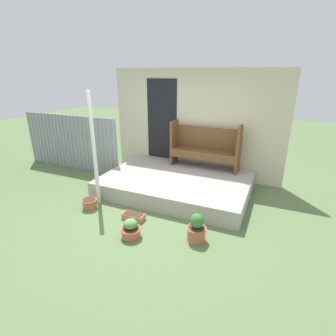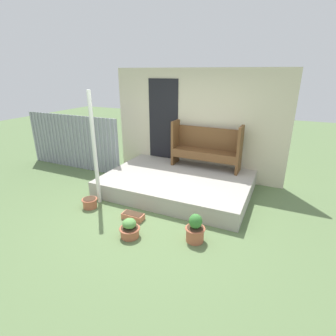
{
  "view_description": "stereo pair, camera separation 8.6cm",
  "coord_description": "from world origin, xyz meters",
  "px_view_note": "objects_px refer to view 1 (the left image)",
  "views": [
    {
      "loc": [
        2.02,
        -3.88,
        2.53
      ],
      "look_at": [
        0.15,
        0.38,
        0.79
      ],
      "focal_mm": 28.0,
      "sensor_mm": 36.0,
      "label": 1
    },
    {
      "loc": [
        2.1,
        -3.85,
        2.53
      ],
      "look_at": [
        0.15,
        0.38,
        0.79
      ],
      "focal_mm": 28.0,
      "sensor_mm": 36.0,
      "label": 2
    }
  ],
  "objects_px": {
    "support_post": "(94,150)",
    "bench": "(205,145)",
    "planter_box_rect": "(134,216)",
    "flower_pot_middle": "(131,229)",
    "flower_pot_right": "(196,229)",
    "flower_pot_left": "(90,203)"
  },
  "relations": [
    {
      "from": "flower_pot_middle",
      "to": "planter_box_rect",
      "type": "bearing_deg",
      "value": 116.43
    },
    {
      "from": "flower_pot_middle",
      "to": "flower_pot_right",
      "type": "height_order",
      "value": "flower_pot_right"
    },
    {
      "from": "bench",
      "to": "planter_box_rect",
      "type": "distance_m",
      "value": 2.5
    },
    {
      "from": "support_post",
      "to": "flower_pot_middle",
      "type": "distance_m",
      "value": 1.73
    },
    {
      "from": "support_post",
      "to": "bench",
      "type": "relative_size",
      "value": 1.36
    },
    {
      "from": "flower_pot_left",
      "to": "flower_pot_right",
      "type": "xyz_separation_m",
      "value": [
        2.23,
        -0.16,
        0.1
      ]
    },
    {
      "from": "planter_box_rect",
      "to": "flower_pot_middle",
      "type": "bearing_deg",
      "value": -63.57
    },
    {
      "from": "flower_pot_left",
      "to": "planter_box_rect",
      "type": "distance_m",
      "value": 1.0
    },
    {
      "from": "support_post",
      "to": "planter_box_rect",
      "type": "distance_m",
      "value": 1.47
    },
    {
      "from": "flower_pot_left",
      "to": "planter_box_rect",
      "type": "xyz_separation_m",
      "value": [
        1.0,
        -0.02,
        -0.05
      ]
    },
    {
      "from": "flower_pot_middle",
      "to": "flower_pot_right",
      "type": "relative_size",
      "value": 0.72
    },
    {
      "from": "flower_pot_right",
      "to": "support_post",
      "type": "bearing_deg",
      "value": 169.01
    },
    {
      "from": "support_post",
      "to": "flower_pot_right",
      "type": "relative_size",
      "value": 4.69
    },
    {
      "from": "support_post",
      "to": "flower_pot_right",
      "type": "xyz_separation_m",
      "value": [
        2.21,
        -0.43,
        -0.9
      ]
    },
    {
      "from": "flower_pot_right",
      "to": "planter_box_rect",
      "type": "bearing_deg",
      "value": 173.35
    },
    {
      "from": "flower_pot_left",
      "to": "flower_pot_right",
      "type": "relative_size",
      "value": 0.64
    },
    {
      "from": "flower_pot_middle",
      "to": "flower_pot_left",
      "type": "bearing_deg",
      "value": 158.19
    },
    {
      "from": "flower_pot_left",
      "to": "flower_pot_middle",
      "type": "bearing_deg",
      "value": -21.81
    },
    {
      "from": "flower_pot_right",
      "to": "flower_pot_middle",
      "type": "bearing_deg",
      "value": -161.39
    },
    {
      "from": "flower_pot_middle",
      "to": "flower_pot_right",
      "type": "distance_m",
      "value": 1.05
    },
    {
      "from": "flower_pot_middle",
      "to": "support_post",
      "type": "bearing_deg",
      "value": 147.95
    },
    {
      "from": "support_post",
      "to": "bench",
      "type": "bearing_deg",
      "value": 50.91
    }
  ]
}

